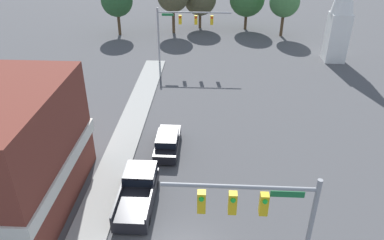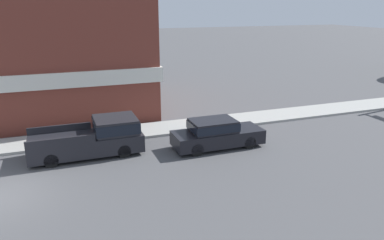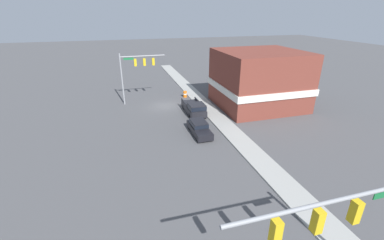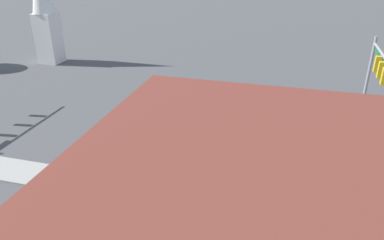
# 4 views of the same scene
# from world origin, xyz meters

# --- Properties ---
(ground_plane) EXTENTS (200.00, 200.00, 0.00)m
(ground_plane) POSITION_xyz_m (0.00, 0.00, 0.00)
(ground_plane) COLOR #4C4C4F
(sidewalk_curb) EXTENTS (2.40, 60.00, 0.14)m
(sidewalk_curb) POSITION_xyz_m (-5.70, 0.00, 0.07)
(sidewalk_curb) COLOR #9E9E99
(sidewalk_curb) RESTS_ON ground
(near_signal_assembly) EXTENTS (6.52, 0.49, 7.55)m
(near_signal_assembly) POSITION_xyz_m (3.68, -2.53, 5.52)
(near_signal_assembly) COLOR gray
(near_signal_assembly) RESTS_ON ground
(car_lead) EXTENTS (1.76, 4.75, 1.52)m
(car_lead) POSITION_xyz_m (-1.97, 10.29, 0.79)
(car_lead) COLOR black
(car_lead) RESTS_ON ground
(pickup_truck_parked) EXTENTS (2.15, 5.43, 1.79)m
(pickup_truck_parked) POSITION_xyz_m (-3.23, 4.32, 0.89)
(pickup_truck_parked) COLOR black
(pickup_truck_parked) RESTS_ON ground
(church_steeple) EXTENTS (2.67, 2.67, 13.26)m
(church_steeple) POSITION_xyz_m (16.72, 31.65, 6.94)
(church_steeple) COLOR white
(church_steeple) RESTS_ON ground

